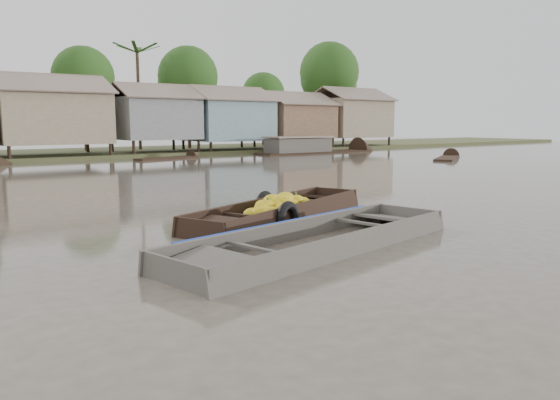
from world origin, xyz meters
TOP-DOWN VIEW (x-y plane):
  - ground at (0.00, 0.00)m, footprint 120.00×120.00m
  - riverbank at (3.03, 31.86)m, footprint 120.00×12.47m
  - banana_boat at (1.31, 3.25)m, footprint 6.28×3.66m
  - viewer_boat at (0.09, 0.31)m, footprint 6.94×2.99m
  - distant_boats at (12.66, 24.57)m, footprint 47.22×14.70m

SIDE VIEW (x-z plane):
  - ground at x=0.00m, z-range 0.00..0.00m
  - viewer_boat at x=0.09m, z-range -0.23..0.32m
  - banana_boat at x=1.31m, z-range -0.25..0.63m
  - distant_boats at x=12.66m, z-range -0.49..0.88m
  - riverbank at x=3.03m, z-range -2.04..8.18m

